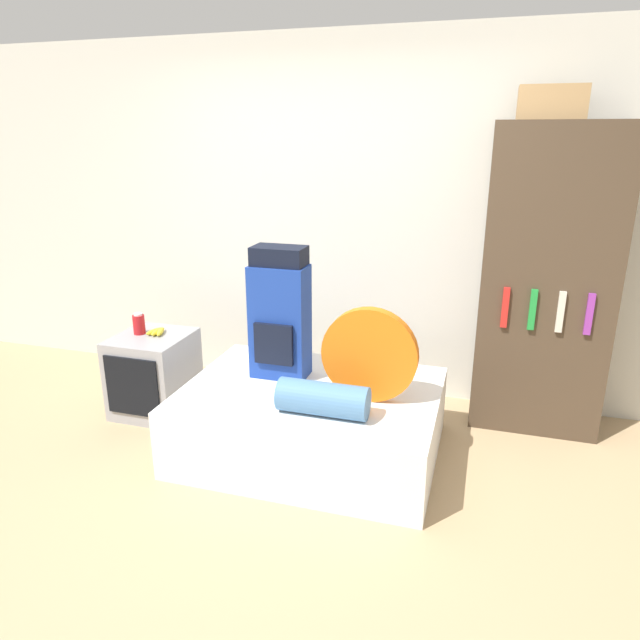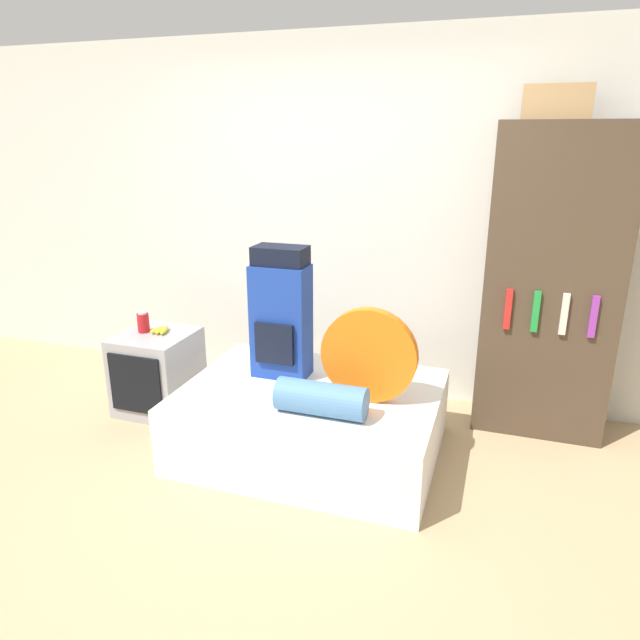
{
  "view_description": "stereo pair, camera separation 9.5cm",
  "coord_description": "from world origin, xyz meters",
  "px_view_note": "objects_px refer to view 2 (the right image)",
  "views": [
    {
      "loc": [
        1.1,
        -2.41,
        1.92
      ],
      "look_at": [
        0.18,
        0.63,
        0.88
      ],
      "focal_mm": 32.0,
      "sensor_mm": 36.0,
      "label": 1
    },
    {
      "loc": [
        1.19,
        -2.38,
        1.92
      ],
      "look_at": [
        0.18,
        0.63,
        0.88
      ],
      "focal_mm": 32.0,
      "sensor_mm": 36.0,
      "label": 2
    }
  ],
  "objects_px": {
    "backpack": "(281,315)",
    "bookshelf": "(551,285)",
    "sleeping_roll": "(321,399)",
    "television": "(158,372)",
    "cardboard_box": "(556,102)",
    "canister": "(143,322)",
    "tent_bag": "(369,355)"
  },
  "relations": [
    {
      "from": "backpack",
      "to": "bookshelf",
      "type": "distance_m",
      "value": 1.74
    },
    {
      "from": "sleeping_roll",
      "to": "backpack",
      "type": "bearing_deg",
      "value": 132.93
    },
    {
      "from": "television",
      "to": "cardboard_box",
      "type": "height_order",
      "value": "cardboard_box"
    },
    {
      "from": "television",
      "to": "bookshelf",
      "type": "relative_size",
      "value": 0.29
    },
    {
      "from": "canister",
      "to": "cardboard_box",
      "type": "relative_size",
      "value": 0.4
    },
    {
      "from": "cardboard_box",
      "to": "bookshelf",
      "type": "bearing_deg",
      "value": 6.03
    },
    {
      "from": "backpack",
      "to": "cardboard_box",
      "type": "distance_m",
      "value": 2.06
    },
    {
      "from": "sleeping_roll",
      "to": "bookshelf",
      "type": "xyz_separation_m",
      "value": [
        1.18,
        1.11,
        0.47
      ]
    },
    {
      "from": "tent_bag",
      "to": "cardboard_box",
      "type": "height_order",
      "value": "cardboard_box"
    },
    {
      "from": "tent_bag",
      "to": "bookshelf",
      "type": "xyz_separation_m",
      "value": [
        0.98,
        0.85,
        0.29
      ]
    },
    {
      "from": "television",
      "to": "bookshelf",
      "type": "distance_m",
      "value": 2.75
    },
    {
      "from": "bookshelf",
      "to": "canister",
      "type": "bearing_deg",
      "value": -167.84
    },
    {
      "from": "sleeping_roll",
      "to": "canister",
      "type": "height_order",
      "value": "canister"
    },
    {
      "from": "tent_bag",
      "to": "canister",
      "type": "xyz_separation_m",
      "value": [
        -1.71,
        0.27,
        -0.06
      ]
    },
    {
      "from": "bookshelf",
      "to": "sleeping_roll",
      "type": "bearing_deg",
      "value": -136.87
    },
    {
      "from": "tent_bag",
      "to": "cardboard_box",
      "type": "xyz_separation_m",
      "value": [
        0.88,
        0.84,
        1.38
      ]
    },
    {
      "from": "tent_bag",
      "to": "sleeping_roll",
      "type": "bearing_deg",
      "value": -128.15
    },
    {
      "from": "sleeping_roll",
      "to": "cardboard_box",
      "type": "height_order",
      "value": "cardboard_box"
    },
    {
      "from": "canister",
      "to": "bookshelf",
      "type": "relative_size",
      "value": 0.08
    },
    {
      "from": "television",
      "to": "cardboard_box",
      "type": "relative_size",
      "value": 1.5
    },
    {
      "from": "sleeping_roll",
      "to": "cardboard_box",
      "type": "distance_m",
      "value": 2.2
    },
    {
      "from": "backpack",
      "to": "canister",
      "type": "bearing_deg",
      "value": 175.82
    },
    {
      "from": "sleeping_roll",
      "to": "canister",
      "type": "relative_size",
      "value": 3.34
    },
    {
      "from": "tent_bag",
      "to": "television",
      "type": "relative_size",
      "value": 0.98
    },
    {
      "from": "sleeping_roll",
      "to": "cardboard_box",
      "type": "xyz_separation_m",
      "value": [
        1.08,
        1.1,
        1.57
      ]
    },
    {
      "from": "canister",
      "to": "cardboard_box",
      "type": "height_order",
      "value": "cardboard_box"
    },
    {
      "from": "canister",
      "to": "cardboard_box",
      "type": "xyz_separation_m",
      "value": [
        2.59,
        0.57,
        1.45
      ]
    },
    {
      "from": "television",
      "to": "canister",
      "type": "bearing_deg",
      "value": 167.14
    },
    {
      "from": "sleeping_roll",
      "to": "cardboard_box",
      "type": "bearing_deg",
      "value": 45.38
    },
    {
      "from": "tent_bag",
      "to": "television",
      "type": "xyz_separation_m",
      "value": [
        -1.61,
        0.25,
        -0.42
      ]
    },
    {
      "from": "backpack",
      "to": "bookshelf",
      "type": "height_order",
      "value": "bookshelf"
    },
    {
      "from": "sleeping_roll",
      "to": "bookshelf",
      "type": "distance_m",
      "value": 1.69
    }
  ]
}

